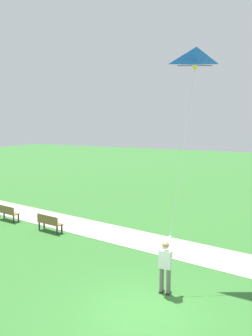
% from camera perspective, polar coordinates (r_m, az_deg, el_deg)
% --- Properties ---
extents(ground_plane, '(120.00, 120.00, 0.00)m').
position_cam_1_polar(ground_plane, '(11.49, 2.53, -21.70)').
color(ground_plane, '#33702D').
extents(walkway_path, '(6.43, 32.05, 0.02)m').
position_cam_1_polar(walkway_path, '(16.94, 5.15, -11.90)').
color(walkway_path, '#B7AD99').
rests_on(walkway_path, ground).
extents(person_kite_flyer, '(0.62, 0.52, 1.83)m').
position_cam_1_polar(person_kite_flyer, '(12.14, 6.27, -14.61)').
color(person_kite_flyer, '#232328').
rests_on(person_kite_flyer, ground).
extents(flying_kite, '(2.68, 1.44, 6.42)m').
position_cam_1_polar(flying_kite, '(13.77, 10.98, 16.35)').
color(flying_kite, blue).
extents(park_bench_near_walkway, '(0.63, 1.54, 0.88)m').
position_cam_1_polar(park_bench_near_walkway, '(18.99, -12.05, -8.33)').
color(park_bench_near_walkway, olive).
rests_on(park_bench_near_walkway, ground).
extents(park_bench_far_walkway, '(0.63, 1.54, 0.88)m').
position_cam_1_polar(park_bench_far_walkway, '(21.67, -18.23, -6.59)').
color(park_bench_far_walkway, olive).
rests_on(park_bench_far_walkway, ground).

